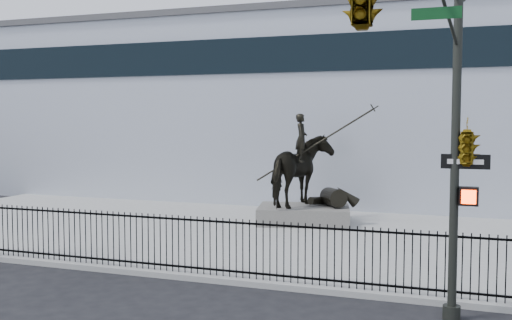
% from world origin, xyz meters
% --- Properties ---
extents(ground, '(120.00, 120.00, 0.00)m').
position_xyz_m(ground, '(0.00, 0.00, 0.00)').
color(ground, black).
rests_on(ground, ground).
extents(plaza, '(30.00, 12.00, 0.15)m').
position_xyz_m(plaza, '(0.00, 7.00, 0.07)').
color(plaza, gray).
rests_on(plaza, ground).
extents(building, '(44.00, 14.00, 9.00)m').
position_xyz_m(building, '(0.00, 20.00, 4.50)').
color(building, silver).
rests_on(building, ground).
extents(picket_fence, '(22.10, 0.10, 1.50)m').
position_xyz_m(picket_fence, '(0.00, 1.25, 0.90)').
color(picket_fence, black).
rests_on(picket_fence, plaza).
extents(statue_plinth, '(3.88, 3.07, 0.65)m').
position_xyz_m(statue_plinth, '(1.31, 9.48, 0.47)').
color(statue_plinth, '#5A5752').
rests_on(statue_plinth, plaza).
extents(equestrian_statue, '(4.32, 3.17, 3.74)m').
position_xyz_m(equestrian_statue, '(1.38, 9.49, 2.15)').
color(equestrian_statue, black).
rests_on(equestrian_statue, statue_plinth).
extents(traffic_signal_right, '(2.17, 6.86, 7.00)m').
position_xyz_m(traffic_signal_right, '(6.47, -2.00, 4.85)').
color(traffic_signal_right, '#242722').
rests_on(traffic_signal_right, ground).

